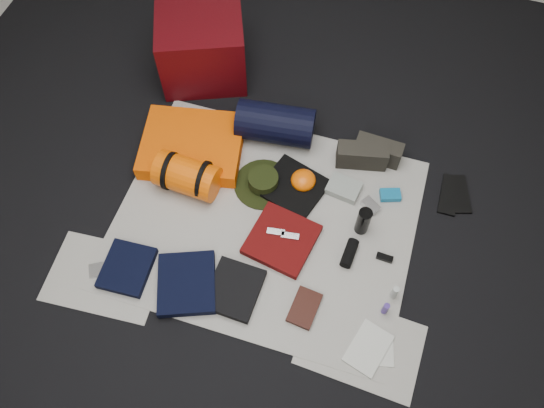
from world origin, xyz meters
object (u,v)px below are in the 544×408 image
(red_cabinet, at_px, (202,50))
(navy_duffel, at_px, (275,124))
(paperback_book, at_px, (304,308))
(water_bottle, at_px, (363,221))
(compact_camera, at_px, (370,206))
(sleeping_pad, at_px, (192,146))
(stuff_sack, at_px, (187,176))

(red_cabinet, xyz_separation_m, navy_duffel, (0.58, -0.34, -0.09))
(red_cabinet, relative_size, paperback_book, 2.61)
(water_bottle, bearing_deg, paperback_book, -108.26)
(water_bottle, distance_m, paperback_book, 0.56)
(navy_duffel, xyz_separation_m, water_bottle, (0.63, -0.46, -0.02))
(compact_camera, bearing_deg, red_cabinet, -174.60)
(paperback_book, bearing_deg, red_cabinet, 133.81)
(navy_duffel, distance_m, water_bottle, 0.78)
(red_cabinet, distance_m, paperback_book, 1.69)
(red_cabinet, height_order, paperback_book, red_cabinet)
(sleeping_pad, xyz_separation_m, compact_camera, (1.08, -0.06, -0.03))
(water_bottle, bearing_deg, navy_duffel, 143.89)
(stuff_sack, height_order, paperback_book, stuff_sack)
(red_cabinet, xyz_separation_m, compact_camera, (1.22, -0.66, -0.19))
(navy_duffel, xyz_separation_m, compact_camera, (0.65, -0.31, -0.10))
(stuff_sack, bearing_deg, water_bottle, 1.19)
(red_cabinet, height_order, stuff_sack, red_cabinet)
(water_bottle, bearing_deg, stuff_sack, -178.81)
(stuff_sack, distance_m, paperback_book, 0.96)
(sleeping_pad, bearing_deg, navy_duffel, 30.00)
(red_cabinet, bearing_deg, navy_duffel, -53.19)
(red_cabinet, bearing_deg, paperback_book, -74.52)
(red_cabinet, distance_m, compact_camera, 1.40)
(navy_duffel, bearing_deg, sleeping_pad, -156.56)
(water_bottle, height_order, paperback_book, water_bottle)
(sleeping_pad, relative_size, stuff_sack, 1.65)
(sleeping_pad, bearing_deg, compact_camera, -3.43)
(sleeping_pad, relative_size, compact_camera, 5.71)
(water_bottle, bearing_deg, sleeping_pad, 168.81)
(compact_camera, bearing_deg, sleeping_pad, -149.84)
(sleeping_pad, distance_m, paperback_book, 1.15)
(water_bottle, relative_size, compact_camera, 1.85)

